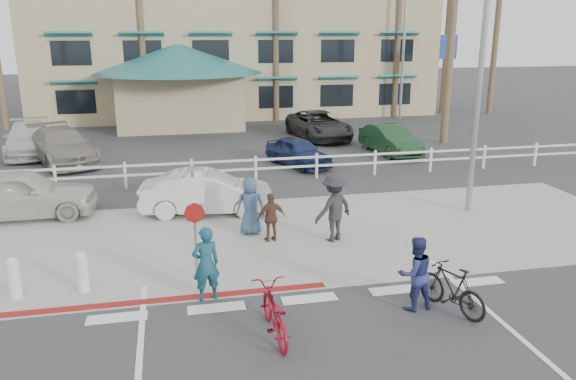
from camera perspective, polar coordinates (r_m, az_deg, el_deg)
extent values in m
plane|color=#333335|center=(11.84, 2.90, -12.31)|extent=(140.00, 140.00, 0.00)
cube|color=#333335|center=(10.19, 5.94, -17.47)|extent=(12.00, 16.00, 0.01)
cube|color=gray|center=(15.84, -1.31, -4.73)|extent=(22.00, 7.00, 0.01)
cube|color=#333335|center=(19.58, -3.52, -0.67)|extent=(40.00, 5.00, 0.01)
cube|color=#333335|center=(28.74, -6.40, 4.65)|extent=(50.00, 16.00, 0.01)
cube|color=maroon|center=(12.57, -12.16, -10.85)|extent=(7.00, 0.25, 0.02)
imported|color=maroon|center=(10.78, -1.44, -12.35)|extent=(0.73, 1.90, 0.98)
imported|color=#164758|center=(12.11, -8.34, -7.43)|extent=(0.68, 0.53, 1.66)
imported|color=black|center=(12.13, 16.34, -9.57)|extent=(1.07, 1.76, 1.02)
imported|color=navy|center=(11.92, 12.79, -8.26)|extent=(0.83, 0.68, 1.59)
imported|color=#25262A|center=(15.30, 4.66, -1.82)|extent=(1.40, 1.15, 1.88)
imported|color=brown|center=(15.29, -1.71, -2.80)|extent=(0.85, 0.46, 1.37)
imported|color=#354F6F|center=(15.83, -3.83, -1.62)|extent=(0.85, 0.59, 1.66)
imported|color=silver|center=(17.81, -8.23, -0.23)|extent=(4.28, 1.94, 1.36)
imported|color=beige|center=(19.03, -25.61, -0.35)|extent=(4.53, 1.87, 1.53)
imported|color=gray|center=(26.27, -21.98, 4.17)|extent=(3.99, 5.57, 1.50)
imported|color=#18264E|center=(23.89, 1.03, 3.90)|extent=(2.62, 3.82, 1.21)
imported|color=#193B20|center=(26.68, 10.34, 5.05)|extent=(1.83, 4.14, 1.32)
imported|color=silver|center=(28.70, -24.85, 4.71)|extent=(2.85, 5.25, 1.44)
imported|color=#28282A|center=(30.07, 3.15, 6.61)|extent=(2.86, 5.36, 1.43)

